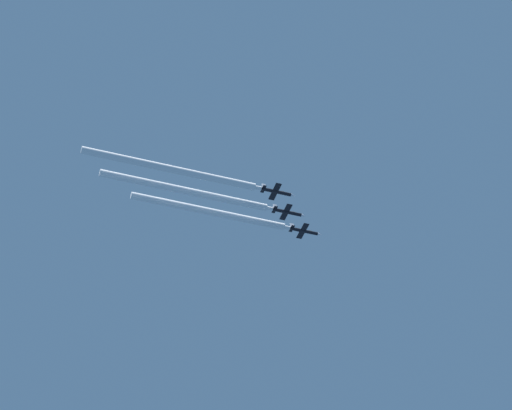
% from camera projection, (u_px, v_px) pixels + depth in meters
% --- Properties ---
extents(jet_lead, '(8.52, 12.41, 2.98)m').
position_uv_depth(jet_lead, '(305.00, 231.00, 349.81)').
color(jet_lead, black).
extents(jet_second_echelon, '(8.52, 12.41, 2.98)m').
position_uv_depth(jet_second_echelon, '(288.00, 212.00, 340.32)').
color(jet_second_echelon, black).
extents(jet_third_echelon, '(8.52, 12.41, 2.98)m').
position_uv_depth(jet_third_echelon, '(277.00, 192.00, 330.30)').
color(jet_third_echelon, black).
extents(smoke_trail_lead, '(2.48, 57.18, 2.48)m').
position_uv_depth(smoke_trail_lead, '(212.00, 212.00, 342.04)').
color(smoke_trail_lead, white).
extents(smoke_trail_second_echelon, '(2.48, 60.13, 2.48)m').
position_uv_depth(smoke_trail_second_echelon, '(188.00, 191.00, 332.23)').
color(smoke_trail_second_echelon, white).
extents(smoke_trail_third_echelon, '(2.48, 60.48, 2.48)m').
position_uv_depth(smoke_trail_third_echelon, '(173.00, 170.00, 322.17)').
color(smoke_trail_third_echelon, white).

